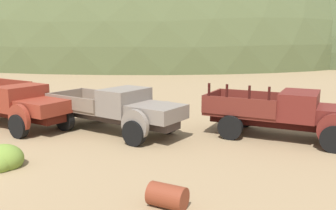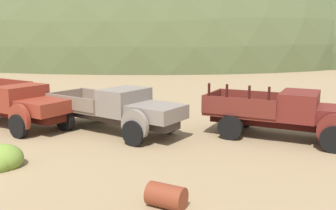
# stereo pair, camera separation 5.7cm
# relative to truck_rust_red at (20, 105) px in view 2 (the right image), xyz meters

# --- Properties ---
(hill_distant) EXTENTS (86.43, 64.78, 45.20)m
(hill_distant) POSITION_rel_truck_rust_red_xyz_m (-20.63, 52.51, -1.02)
(hill_distant) COLOR #4C5633
(hill_distant) RESTS_ON ground
(truck_rust_red) EXTENTS (6.22, 3.62, 1.91)m
(truck_rust_red) POSITION_rel_truck_rust_red_xyz_m (0.00, 0.00, 0.00)
(truck_rust_red) COLOR #42140D
(truck_rust_red) RESTS_ON ground
(truck_primer_gray) EXTENTS (6.59, 3.79, 1.89)m
(truck_primer_gray) POSITION_rel_truck_rust_red_xyz_m (4.78, 0.46, -0.02)
(truck_primer_gray) COLOR #3D322D
(truck_primer_gray) RESTS_ON ground
(truck_oxblood) EXTENTS (6.28, 3.17, 2.16)m
(truck_oxblood) POSITION_rel_truck_rust_red_xyz_m (11.50, 1.73, -0.01)
(truck_oxblood) COLOR black
(truck_oxblood) RESTS_ON ground
(oil_drum_foreground) EXTENTS (0.97, 0.70, 0.56)m
(oil_drum_foreground) POSITION_rel_truck_rust_red_xyz_m (8.54, -5.21, -0.73)
(oil_drum_foreground) COLOR brown
(oil_drum_foreground) RESTS_ON ground
(bush_between_trucks) EXTENTS (1.24, 1.26, 0.89)m
(bush_between_trucks) POSITION_rel_truck_rust_red_xyz_m (2.90, -4.28, -0.78)
(bush_between_trucks) COLOR olive
(bush_between_trucks) RESTS_ON ground
(bush_front_right) EXTENTS (1.67, 1.28, 1.10)m
(bush_front_right) POSITION_rel_truck_rust_red_xyz_m (-4.53, 5.36, -0.73)
(bush_front_right) COLOR #4C8438
(bush_front_right) RESTS_ON ground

